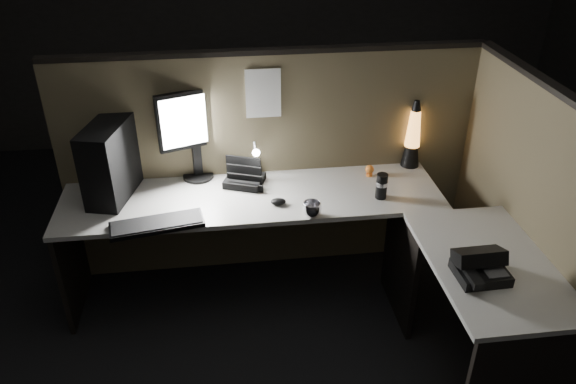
{
  "coord_description": "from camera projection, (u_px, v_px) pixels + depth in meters",
  "views": [
    {
      "loc": [
        -0.31,
        -2.31,
        2.47
      ],
      "look_at": [
        0.04,
        0.35,
        0.89
      ],
      "focal_mm": 35.0,
      "sensor_mm": 36.0,
      "label": 1
    }
  ],
  "objects": [
    {
      "name": "keyboard",
      "position": [
        157.0,
        224.0,
        3.1
      ],
      "size": [
        0.53,
        0.26,
        0.03
      ],
      "primitive_type": "cube",
      "rotation": [
        0.0,
        0.0,
        0.17
      ],
      "color": "black",
      "rests_on": "desk"
    },
    {
      "name": "pinned_paper",
      "position": [
        263.0,
        94.0,
        3.38
      ],
      "size": [
        0.21,
        0.0,
        0.31
      ],
      "primitive_type": "cube",
      "color": "white",
      "rests_on": "partition_back"
    },
    {
      "name": "room_shell",
      "position": [
        290.0,
        89.0,
        2.44
      ],
      "size": [
        6.0,
        6.0,
        6.0
      ],
      "color": "silver",
      "rests_on": "ground"
    },
    {
      "name": "steel_mug",
      "position": [
        312.0,
        209.0,
        3.18
      ],
      "size": [
        0.12,
        0.12,
        0.09
      ],
      "primitive_type": "imported",
      "rotation": [
        0.0,
        0.0,
        0.07
      ],
      "color": "silver",
      "rests_on": "desk"
    },
    {
      "name": "pc_tower",
      "position": [
        110.0,
        161.0,
        3.29
      ],
      "size": [
        0.3,
        0.47,
        0.46
      ],
      "primitive_type": "cube",
      "rotation": [
        0.0,
        0.0,
        -0.25
      ],
      "color": "black",
      "rests_on": "desk"
    },
    {
      "name": "floor",
      "position": [
        289.0,
        354.0,
        3.27
      ],
      "size": [
        6.0,
        6.0,
        0.0
      ],
      "primitive_type": "plane",
      "color": "black",
      "rests_on": "ground"
    },
    {
      "name": "travel_mug",
      "position": [
        382.0,
        186.0,
        3.34
      ],
      "size": [
        0.07,
        0.07,
        0.16
      ],
      "primitive_type": "cylinder",
      "color": "black",
      "rests_on": "desk"
    },
    {
      "name": "desk",
      "position": [
        315.0,
        245.0,
        3.21
      ],
      "size": [
        2.6,
        1.6,
        0.73
      ],
      "color": "beige",
      "rests_on": "ground"
    },
    {
      "name": "desk_phone",
      "position": [
        479.0,
        266.0,
        2.71
      ],
      "size": [
        0.24,
        0.26,
        0.14
      ],
      "rotation": [
        0.0,
        0.0,
        0.02
      ],
      "color": "black",
      "rests_on": "desk"
    },
    {
      "name": "monitor",
      "position": [
        194.0,
        126.0,
        3.43
      ],
      "size": [
        0.44,
        0.21,
        0.58
      ],
      "rotation": [
        0.0,
        0.0,
        0.35
      ],
      "color": "black",
      "rests_on": "desk"
    },
    {
      "name": "figurine",
      "position": [
        370.0,
        169.0,
        3.58
      ],
      "size": [
        0.06,
        0.06,
        0.06
      ],
      "primitive_type": "sphere",
      "color": "orange",
      "rests_on": "desk"
    },
    {
      "name": "mouse",
      "position": [
        278.0,
        202.0,
        3.3
      ],
      "size": [
        0.09,
        0.07,
        0.04
      ],
      "primitive_type": "ellipsoid",
      "rotation": [
        0.0,
        0.0,
        -0.05
      ],
      "color": "black",
      "rests_on": "desk"
    },
    {
      "name": "partition_right",
      "position": [
        524.0,
        221.0,
        3.12
      ],
      "size": [
        0.06,
        1.66,
        1.5
      ],
      "primitive_type": "cube",
      "color": "brown",
      "rests_on": "ground"
    },
    {
      "name": "partition_back",
      "position": [
        271.0,
        166.0,
        3.68
      ],
      "size": [
        2.66,
        0.06,
        1.5
      ],
      "primitive_type": "cube",
      "color": "brown",
      "rests_on": "ground"
    },
    {
      "name": "organizer",
      "position": [
        244.0,
        177.0,
        3.51
      ],
      "size": [
        0.28,
        0.27,
        0.17
      ],
      "rotation": [
        0.0,
        0.0,
        -0.36
      ],
      "color": "black",
      "rests_on": "desk"
    },
    {
      "name": "lava_lamp",
      "position": [
        413.0,
        139.0,
        3.64
      ],
      "size": [
        0.12,
        0.12,
        0.46
      ],
      "color": "black",
      "rests_on": "desk"
    },
    {
      "name": "clip_lamp",
      "position": [
        256.0,
        159.0,
        3.5
      ],
      "size": [
        0.05,
        0.19,
        0.24
      ],
      "color": "silver",
      "rests_on": "desk"
    }
  ]
}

